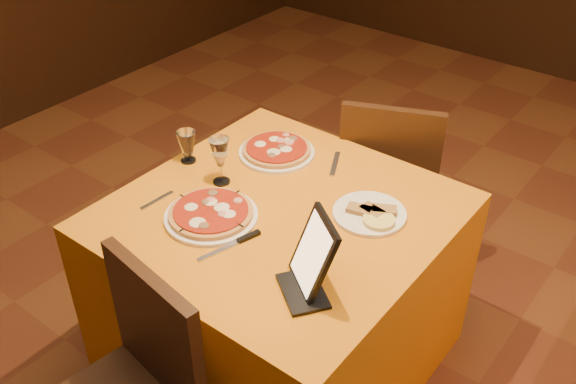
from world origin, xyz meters
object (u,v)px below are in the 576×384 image
Objects in this scene: pizza_near at (211,214)px; wine_glass at (220,161)px; chair_main_far at (390,178)px; water_glass at (187,147)px; pizza_far at (277,151)px; main_table at (281,288)px; tablet at (314,253)px.

pizza_near is 0.23m from wine_glass.
chair_main_far is 0.99m from water_glass.
water_glass is (-0.24, -0.25, 0.05)m from pizza_far.
water_glass is at bearing 146.66° from pizza_near.
pizza_far is at bearing 46.31° from water_glass.
pizza_near is at bearing -131.30° from main_table.
pizza_near is 0.39m from water_glass.
pizza_near is 1.07× the size of pizza_far.
wine_glass is at bearing -97.55° from pizza_far.
wine_glass is at bearing -8.25° from water_glass.
water_glass is at bearing 35.05° from chair_main_far.
main_table is at bearing -49.39° from pizza_far.
wine_glass is (-0.04, -0.28, 0.08)m from pizza_far.
water_glass is at bearing -133.69° from pizza_far.
chair_main_far is 4.79× the size of wine_glass.
wine_glass is at bearing 179.57° from main_table.
pizza_near and pizza_far have the same top height.
water_glass is at bearing 171.75° from wine_glass.
water_glass is 0.84m from tablet.
pizza_near is 2.50× the size of water_glass.
wine_glass is (-0.28, -0.81, 0.39)m from chair_main_far.
tablet reaches higher than pizza_far.
wine_glass reaches higher than pizza_far.
tablet is (0.31, -0.23, 0.49)m from main_table.
main_table is 4.51× the size of tablet.
chair_main_far is at bearing 90.00° from main_table.
tablet is at bearing -36.87° from main_table.
water_glass is at bearing -162.99° from tablet.
tablet is (0.31, -1.04, 0.41)m from chair_main_far.
tablet reaches higher than pizza_near.
water_glass is (-0.33, 0.21, 0.05)m from pizza_near.
pizza_far is (-0.08, 0.47, -0.00)m from pizza_near.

